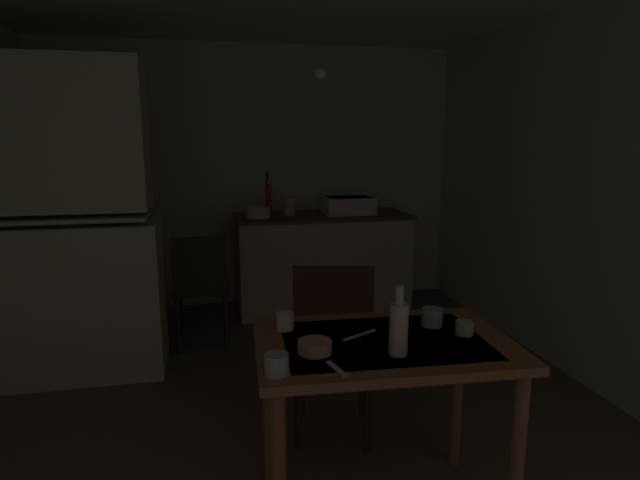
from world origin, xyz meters
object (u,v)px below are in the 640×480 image
(serving_bowl_wide, at_px, (315,347))
(glass_bottle, at_px, (399,327))
(hutch_cabinet, at_px, (70,233))
(hand_pump, at_px, (268,196))
(dining_table, at_px, (383,368))
(mug_dark, at_px, (432,317))
(sink_basin, at_px, (348,205))
(chair_far_side, at_px, (333,350))
(chair_by_counter, at_px, (201,286))
(mixing_bowl_counter, at_px, (257,212))

(serving_bowl_wide, distance_m, glass_bottle, 0.32)
(hutch_cabinet, relative_size, hand_pump, 5.19)
(glass_bottle, bearing_deg, hutch_cabinet, 129.65)
(dining_table, distance_m, glass_bottle, 0.27)
(mug_dark, bearing_deg, dining_table, -156.27)
(sink_basin, height_order, chair_far_side, sink_basin)
(hand_pump, xyz_separation_m, chair_far_side, (0.06, -2.18, -0.54))
(sink_basin, xyz_separation_m, dining_table, (-0.59, -2.69, -0.30))
(chair_by_counter, xyz_separation_m, mug_dark, (0.98, -1.87, 0.33))
(mixing_bowl_counter, distance_m, mug_dark, 2.58)
(chair_far_side, relative_size, chair_by_counter, 1.12)
(glass_bottle, bearing_deg, serving_bowl_wide, 165.16)
(mixing_bowl_counter, distance_m, dining_table, 2.67)
(serving_bowl_wide, bearing_deg, dining_table, 12.39)
(dining_table, xyz_separation_m, glass_bottle, (0.01, -0.14, 0.22))
(glass_bottle, bearing_deg, mixing_bowl_counter, 94.94)
(chair_far_side, xyz_separation_m, glass_bottle, (0.07, -0.70, 0.37))
(glass_bottle, bearing_deg, dining_table, 92.13)
(hand_pump, xyz_separation_m, serving_bowl_wide, (-0.16, -2.80, -0.25))
(chair_by_counter, xyz_separation_m, glass_bottle, (0.73, -2.12, 0.40))
(sink_basin, distance_m, hand_pump, 0.72)
(mug_dark, bearing_deg, hand_pump, 98.22)
(hand_pump, xyz_separation_m, chair_by_counter, (-0.60, -0.76, -0.57))
(chair_by_counter, bearing_deg, glass_bottle, -71.02)
(chair_far_side, bearing_deg, sink_basin, 72.93)
(chair_by_counter, relative_size, serving_bowl_wide, 6.70)
(chair_far_side, xyz_separation_m, serving_bowl_wide, (-0.22, -0.62, 0.29))
(glass_bottle, bearing_deg, mug_dark, 45.78)
(chair_far_side, height_order, glass_bottle, glass_bottle)
(mug_dark, relative_size, glass_bottle, 0.34)
(hand_pump, xyz_separation_m, dining_table, (0.13, -2.74, -0.39))
(sink_basin, xyz_separation_m, mug_dark, (-0.33, -2.58, -0.14))
(mixing_bowl_counter, bearing_deg, chair_by_counter, -126.40)
(chair_by_counter, height_order, mug_dark, chair_by_counter)
(glass_bottle, bearing_deg, chair_by_counter, 108.98)
(chair_far_side, height_order, serving_bowl_wide, chair_far_side)
(mixing_bowl_counter, height_order, chair_by_counter, mixing_bowl_counter)
(hutch_cabinet, height_order, mixing_bowl_counter, hutch_cabinet)
(hand_pump, bearing_deg, mug_dark, -81.78)
(chair_far_side, bearing_deg, dining_table, -82.91)
(serving_bowl_wide, bearing_deg, chair_by_counter, 101.99)
(sink_basin, relative_size, glass_bottle, 1.68)
(mixing_bowl_counter, xyz_separation_m, chair_by_counter, (-0.49, -0.66, -0.45))
(chair_far_side, distance_m, mug_dark, 0.63)
(hutch_cabinet, relative_size, mixing_bowl_counter, 9.20)
(hutch_cabinet, xyz_separation_m, serving_bowl_wide, (1.22, -1.76, -0.16))
(chair_by_counter, relative_size, glass_bottle, 3.27)
(chair_by_counter, bearing_deg, hutch_cabinet, -160.00)
(hutch_cabinet, relative_size, glass_bottle, 7.73)
(dining_table, height_order, serving_bowl_wide, serving_bowl_wide)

